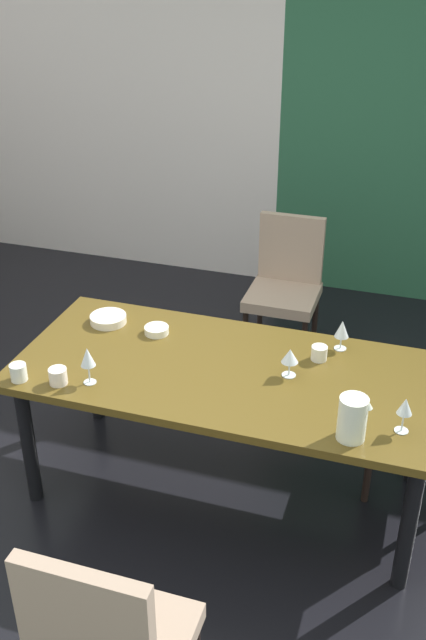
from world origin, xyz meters
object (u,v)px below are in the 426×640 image
Objects in this scene: chair_head_far at (286,282)px; wine_glass_west at (88,358)px; dining_table at (228,382)px; wine_glass_corner at (405,407)px; cup_near_shelf at (319,353)px; wine_glass_center at (342,330)px; serving_bowl_near_window at (157,330)px; cup_left at (58,376)px; pitcher_rear at (353,418)px; serving_bowl_south at (108,319)px; cup_front at (18,372)px; wine_glass_north at (290,357)px.

wine_glass_west is (-0.53, -1.70, 0.33)m from chair_head_far.
dining_table is 11.04× the size of wine_glass_west.
wine_glass_corner reaches higher than cup_near_shelf.
wine_glass_center is 1.25× the size of serving_bowl_near_window.
wine_glass_center is 0.96× the size of wine_glass_corner.
wine_glass_center reaches higher than serving_bowl_near_window.
wine_glass_west is 2.19× the size of cup_left.
pitcher_rear is at bearing -77.76° from wine_glass_center.
wine_glass_corner is (0.84, -1.63, 0.31)m from chair_head_far.
serving_bowl_near_window is at bearing 65.50° from cup_left.
serving_bowl_south reaches higher than dining_table.
wine_glass_corner is 1.37m from wine_glass_west.
cup_left is at bearing -179.63° from pitcher_rear.
cup_front is (-0.32, -0.08, -0.09)m from wine_glass_west.
pitcher_rear is (0.34, -0.37, -0.00)m from wine_glass_north.
wine_glass_center is at bearing 30.67° from cup_left.
wine_glass_north is 1.03m from serving_bowl_south.
chair_head_far is at bearing 109.37° from cup_near_shelf.
wine_glass_corner is at bearing 4.91° from cup_front.
cup_left is 1.03× the size of cup_front.
cup_near_shelf is (1.11, -0.02, 0.01)m from serving_bowl_south.
chair_head_far reaches higher than wine_glass_west.
cup_near_shelf is at bearing 27.38° from cup_left.
cup_near_shelf is 0.96× the size of cup_front.
cup_left is (-0.69, -0.35, 0.11)m from dining_table.
wine_glass_corner is (0.53, -0.26, 0.02)m from wine_glass_north.
wine_glass_west is at bearing 13.77° from cup_front.
serving_bowl_near_window is (-1.25, 0.44, -0.10)m from wine_glass_corner.
dining_table is 0.78m from cup_left.
cup_left is at bearing -152.62° from cup_near_shelf.
wine_glass_north is 0.75m from serving_bowl_near_window.
serving_bowl_near_window reaches higher than dining_table.
serving_bowl_near_window is at bearing 70.95° from chair_head_far.
dining_table is 0.49m from serving_bowl_near_window.
pitcher_rear is at bearing -1.93° from wine_glass_west.
cup_near_shelf is 1.22m from cup_left.
dining_table is 0.86m from wine_glass_corner.
wine_glass_center is 0.80× the size of pitcher_rear.
pitcher_rear is at bearing -27.36° from serving_bowl_near_window.
dining_table is 12.96× the size of wine_glass_center.
dining_table is at bearing 26.79° from cup_left.
pitcher_rear is at bearing -28.85° from dining_table.
wine_glass_center reaches higher than serving_bowl_south.
cup_left is at bearing -114.50° from serving_bowl_near_window.
serving_bowl_near_window is 1.19m from pitcher_rear.
cup_front is at bearing -170.99° from cup_left.
wine_glass_corner reaches higher than cup_front.
serving_bowl_south is at bearing 161.90° from dining_table.
wine_glass_north is at bearing 132.04° from pitcher_rear.
serving_bowl_near_window is 0.73m from cup_front.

